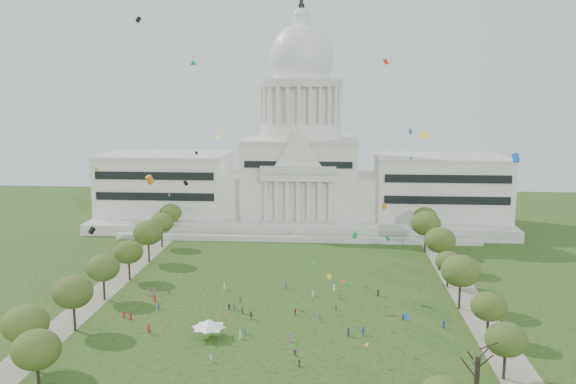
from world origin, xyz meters
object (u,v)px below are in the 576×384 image
Objects in this scene: person_0 at (444,324)px; big_bare_tree at (478,353)px; event_tent at (209,323)px; capitol at (301,168)px.

big_bare_tree is at bearing -33.40° from person_0.
event_tent reaches higher than person_0.
big_bare_tree reaches higher than person_0.
capitol is 147.23m from big_bare_tree.
capitol is at bearing 166.33° from person_0.
event_tent is at bearing -96.49° from capitol.
person_0 is (38.22, -108.92, -21.40)m from capitol.
event_tent is at bearing -112.84° from person_0.
big_bare_tree is 7.13× the size of person_0.
person_0 is at bearing 10.17° from event_tent.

